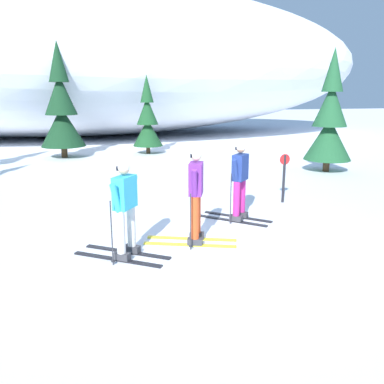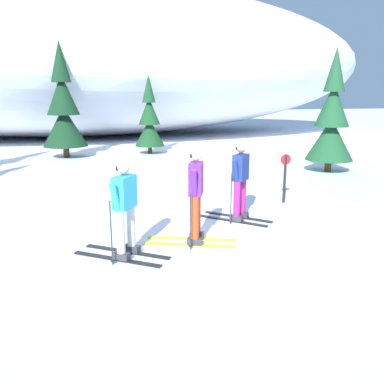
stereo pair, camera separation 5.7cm
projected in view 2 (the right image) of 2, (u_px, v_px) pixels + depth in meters
The scene contains 9 objects.
ground_plane at pixel (214, 238), 8.01m from camera, with size 120.00×120.00×0.00m, color white.
skier_purple_jacket at pixel (195, 194), 7.53m from camera, with size 1.80×1.06×1.82m.
skier_navy_jacket at pixel (240, 180), 8.93m from camera, with size 1.50×1.47×1.76m.
skier_cyan_jacket at pixel (125, 208), 6.87m from camera, with size 1.65×1.38×1.72m.
pine_tree_center at pixel (63, 110), 17.67m from camera, with size 1.94×1.94×5.03m.
pine_tree_center_right at pixel (149, 121), 18.99m from camera, with size 1.42×1.42×3.67m.
pine_tree_far_right at pixel (332, 121), 14.42m from camera, with size 1.69×1.69×4.38m.
snow_ridge_background at pixel (74, 62), 26.93m from camera, with size 41.05×20.86×9.71m, color white.
trail_marker_post at pixel (285, 175), 10.46m from camera, with size 0.28×0.07×1.29m.
Camera 2 is at (-2.39, -7.19, 2.80)m, focal length 37.58 mm.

